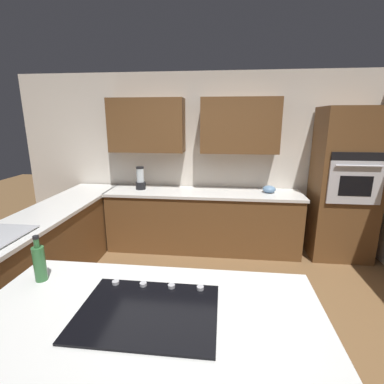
{
  "coord_description": "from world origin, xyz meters",
  "views": [
    {
      "loc": [
        -0.18,
        2.28,
        1.93
      ],
      "look_at": [
        0.21,
        -1.19,
        1.02
      ],
      "focal_mm": 26.45,
      "sensor_mm": 36.0,
      "label": 1
    }
  ],
  "objects_px": {
    "mixing_bowl": "(269,189)",
    "oil_bottle": "(39,262)",
    "wall_oven": "(344,185)",
    "cooktop": "(148,311)",
    "blender": "(140,180)"
  },
  "relations": [
    {
      "from": "mixing_bowl",
      "to": "oil_bottle",
      "type": "height_order",
      "value": "oil_bottle"
    },
    {
      "from": "wall_oven",
      "to": "cooktop",
      "type": "xyz_separation_m",
      "value": [
        2.06,
        2.69,
        -0.14
      ]
    },
    {
      "from": "cooktop",
      "to": "blender",
      "type": "distance_m",
      "value": 2.87
    },
    {
      "from": "cooktop",
      "to": "wall_oven",
      "type": "bearing_deg",
      "value": -127.39
    },
    {
      "from": "cooktop",
      "to": "blender",
      "type": "height_order",
      "value": "blender"
    },
    {
      "from": "cooktop",
      "to": "mixing_bowl",
      "type": "xyz_separation_m",
      "value": [
        -1.06,
        -2.74,
        0.04
      ]
    },
    {
      "from": "blender",
      "to": "oil_bottle",
      "type": "bearing_deg",
      "value": 91.4
    },
    {
      "from": "wall_oven",
      "to": "oil_bottle",
      "type": "bearing_deg",
      "value": 40.86
    },
    {
      "from": "wall_oven",
      "to": "cooktop",
      "type": "bearing_deg",
      "value": 52.61
    },
    {
      "from": "wall_oven",
      "to": "blender",
      "type": "bearing_deg",
      "value": -0.99
    },
    {
      "from": "oil_bottle",
      "to": "blender",
      "type": "bearing_deg",
      "value": -88.6
    },
    {
      "from": "blender",
      "to": "mixing_bowl",
      "type": "xyz_separation_m",
      "value": [
        -1.9,
        0.0,
        -0.1
      ]
    },
    {
      "from": "blender",
      "to": "mixing_bowl",
      "type": "height_order",
      "value": "blender"
    },
    {
      "from": "blender",
      "to": "oil_bottle",
      "type": "relative_size",
      "value": 1.1
    },
    {
      "from": "mixing_bowl",
      "to": "oil_bottle",
      "type": "relative_size",
      "value": 0.59
    }
  ]
}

